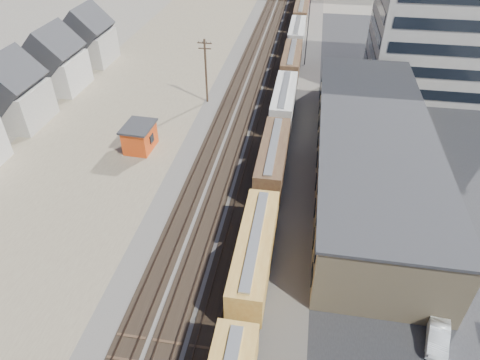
% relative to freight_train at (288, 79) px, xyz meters
% --- Properties ---
extents(ground, '(300.00, 300.00, 0.00)m').
position_rel_freight_train_xyz_m(ground, '(-3.80, -46.31, -2.79)').
color(ground, '#6B6356').
rests_on(ground, ground).
extents(ballast_bed, '(18.00, 200.00, 0.06)m').
position_rel_freight_train_xyz_m(ballast_bed, '(-3.80, 3.69, -2.76)').
color(ballast_bed, '#4C4742').
rests_on(ballast_bed, ground).
extents(dirt_yard, '(24.00, 180.00, 0.03)m').
position_rel_freight_train_xyz_m(dirt_yard, '(-23.80, -6.31, -2.78)').
color(dirt_yard, '#72644E').
rests_on(dirt_yard, ground).
extents(asphalt_lot, '(26.00, 120.00, 0.04)m').
position_rel_freight_train_xyz_m(asphalt_lot, '(18.20, -11.31, -2.77)').
color(asphalt_lot, '#232326').
rests_on(asphalt_lot, ground).
extents(rail_tracks, '(11.40, 200.00, 0.24)m').
position_rel_freight_train_xyz_m(rail_tracks, '(-4.35, 3.69, -2.68)').
color(rail_tracks, black).
rests_on(rail_tracks, ground).
extents(freight_train, '(3.00, 119.74, 4.46)m').
position_rel_freight_train_xyz_m(freight_train, '(0.00, 0.00, 0.00)').
color(freight_train, black).
rests_on(freight_train, ground).
extents(warehouse, '(12.40, 40.40, 7.25)m').
position_rel_freight_train_xyz_m(warehouse, '(11.18, -21.31, 0.86)').
color(warehouse, tan).
rests_on(warehouse, ground).
extents(office_tower, '(22.60, 18.60, 18.45)m').
position_rel_freight_train_xyz_m(office_tower, '(24.15, 8.64, 6.47)').
color(office_tower, '#9E998E').
rests_on(office_tower, ground).
extents(utility_pole_north, '(2.20, 0.32, 10.00)m').
position_rel_freight_train_xyz_m(utility_pole_north, '(-12.30, -4.31, 2.50)').
color(utility_pole_north, '#382619').
rests_on(utility_pole_north, ground).
extents(radio_mast, '(1.20, 0.16, 18.00)m').
position_rel_freight_train_xyz_m(radio_mast, '(2.20, 13.69, 6.33)').
color(radio_mast, black).
rests_on(radio_mast, ground).
extents(maintenance_shed, '(3.89, 4.93, 3.50)m').
position_rel_freight_train_xyz_m(maintenance_shed, '(-17.83, -19.27, -1.00)').
color(maintenance_shed, '#D64514').
rests_on(maintenance_shed, ground).
extents(parked_car_white, '(2.46, 4.65, 1.46)m').
position_rel_freight_train_xyz_m(parked_car_white, '(15.27, -42.52, -2.06)').
color(parked_car_white, white).
rests_on(parked_car_white, ground).
extents(parked_car_blue, '(5.67, 5.17, 1.47)m').
position_rel_freight_train_xyz_m(parked_car_blue, '(21.40, 3.75, -2.06)').
color(parked_car_blue, navy).
rests_on(parked_car_blue, ground).
extents(parked_car_far, '(3.03, 4.60, 1.45)m').
position_rel_freight_train_xyz_m(parked_car_far, '(27.72, 9.49, -2.07)').
color(parked_car_far, white).
rests_on(parked_car_far, ground).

